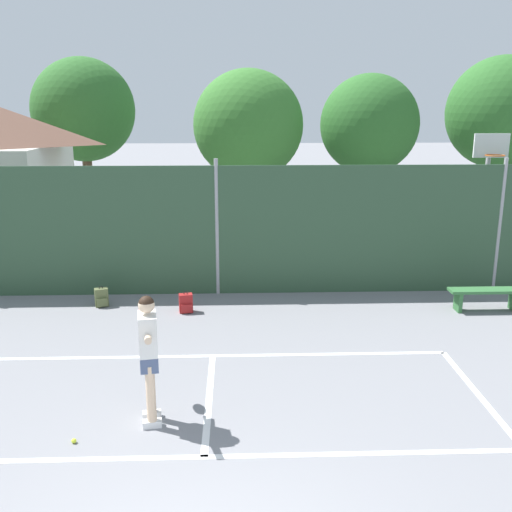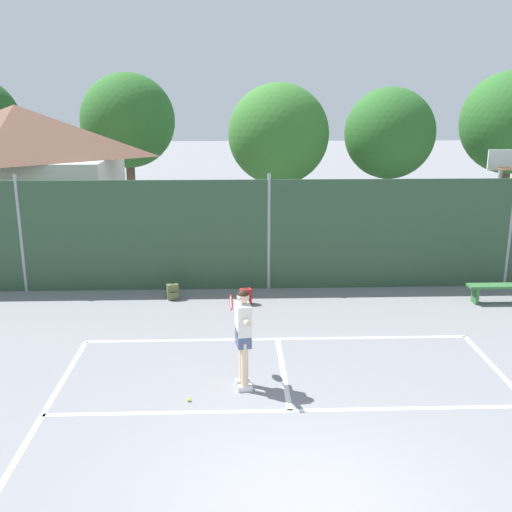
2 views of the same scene
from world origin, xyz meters
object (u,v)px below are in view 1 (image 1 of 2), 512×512
at_px(backpack_red, 186,304).
at_px(basketball_hoop, 487,183).
at_px(courtside_bench, 487,294).
at_px(backpack_olive, 102,298).
at_px(tennis_ball, 74,441).
at_px(tennis_player, 148,348).

bearing_deg(backpack_red, basketball_hoop, 22.02).
bearing_deg(courtside_bench, backpack_olive, 176.06).
bearing_deg(tennis_ball, courtside_bench, 32.60).
bearing_deg(courtside_bench, backpack_red, 178.94).
xyz_separation_m(tennis_ball, backpack_red, (1.08, 4.89, 0.16)).
relative_size(basketball_hoop, backpack_red, 7.67).
distance_m(tennis_ball, courtside_bench, 8.86).
distance_m(backpack_olive, courtside_bench, 8.27).
height_order(tennis_player, backpack_red, tennis_player).
height_order(backpack_olive, backpack_red, same).
xyz_separation_m(tennis_ball, courtside_bench, (7.46, 4.77, 0.33)).
height_order(backpack_olive, courtside_bench, courtside_bench).
bearing_deg(courtside_bench, tennis_player, -146.68).
distance_m(tennis_ball, backpack_red, 5.01).
relative_size(basketball_hoop, tennis_ball, 53.79).
relative_size(backpack_red, courtside_bench, 0.29).
relative_size(tennis_ball, backpack_red, 0.14).
xyz_separation_m(backpack_red, courtside_bench, (6.38, -0.12, 0.17)).
height_order(basketball_hoop, tennis_ball, basketball_hoop).
height_order(basketball_hoop, backpack_olive, basketball_hoop).
height_order(tennis_player, backpack_olive, tennis_player).
bearing_deg(courtside_bench, tennis_ball, -147.40).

